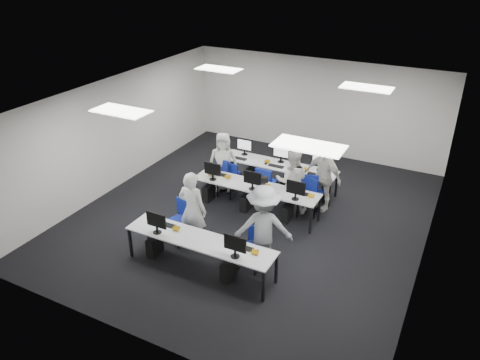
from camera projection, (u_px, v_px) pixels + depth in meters
The scene contains 23 objects.
room at pixel (252, 160), 10.89m from camera, with size 9.00×9.02×3.00m.
ceiling_panels at pixel (253, 98), 10.21m from camera, with size 5.20×4.60×0.02m.
desk_front at pixel (200, 241), 9.35m from camera, with size 3.20×0.70×0.73m.
desk_mid at pixel (256, 188), 11.41m from camera, with size 3.20×0.70×0.73m.
desk_back at pixel (278, 166), 12.52m from camera, with size 3.20×0.70×0.73m.
equipment_front at pixel (192, 253), 9.56m from camera, with size 2.51×0.41×1.19m.
equipment_mid at pixel (248, 198), 11.62m from camera, with size 2.91×0.41×1.19m.
equipment_back at pixel (284, 178), 12.61m from camera, with size 2.91×0.41×1.19m.
chair_0 at pixel (179, 229), 10.46m from camera, with size 0.57×0.60×0.96m.
chair_1 at pixel (252, 255), 9.61m from camera, with size 0.46×0.50×0.87m.
chair_2 at pixel (228, 186), 12.40m from camera, with size 0.42×0.46×0.85m.
chair_3 at pixel (259, 192), 12.12m from camera, with size 0.43×0.46×0.83m.
chair_4 at pixel (307, 202), 11.54m from camera, with size 0.58×0.61×0.96m.
chair_5 at pixel (228, 179), 12.68m from camera, with size 0.60×0.63×0.95m.
chair_6 at pixel (267, 188), 12.26m from camera, with size 0.44×0.48×0.90m.
chair_7 at pixel (314, 197), 11.79m from camera, with size 0.57×0.59×0.90m.
handbag at pixel (212, 171), 11.84m from camera, with size 0.30×0.19×0.25m, color tan.
student_0 at pixel (193, 210), 10.03m from camera, with size 0.65×0.43×1.79m, color #BCB9B1.
student_1 at pixel (292, 181), 11.41m from camera, with size 0.80×0.63×1.66m, color #BCB9B1.
student_2 at pixel (223, 162), 12.47m from camera, with size 0.79×0.51×1.62m, color #BCB9B1.
student_3 at pixel (323, 177), 11.51m from camera, with size 1.03×0.43×1.76m, color #BCB9B1.
photographer at pixel (263, 228), 9.36m from camera, with size 1.20×0.69×1.85m, color slate.
dslr_camera at pixel (265, 180), 9.07m from camera, with size 0.14×0.18×0.10m, color black.
Camera 1 is at (4.29, -8.95, 6.00)m, focal length 35.00 mm.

